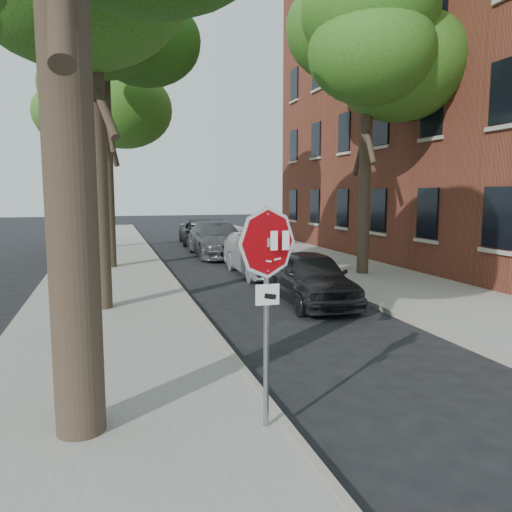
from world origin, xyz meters
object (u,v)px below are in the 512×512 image
(stop_sign, at_px, (267,275))
(tree_far, at_px, (97,104))
(apartment_building, at_px, (483,86))
(car_d, at_px, (201,232))
(tree_right, at_px, (366,61))
(car_b, at_px, (260,255))
(car_a, at_px, (311,277))
(tree_mid_b, at_px, (102,49))
(car_c, at_px, (217,239))

(stop_sign, xyz_separation_m, tree_far, (-2.02, 21.14, 5.26))
(apartment_building, height_order, car_d, apartment_building)
(tree_right, bearing_deg, stop_sign, -123.38)
(apartment_building, distance_m, tree_right, 8.93)
(stop_sign, height_order, car_d, stop_sign)
(tree_far, distance_m, car_b, 13.06)
(tree_far, relative_size, car_a, 2.31)
(car_a, bearing_deg, apartment_building, 36.69)
(apartment_building, height_order, tree_far, apartment_building)
(tree_far, height_order, car_d, tree_far)
(tree_far, bearing_deg, car_d, 13.97)
(car_a, distance_m, car_b, 4.58)
(apartment_building, height_order, tree_mid_b, apartment_building)
(tree_mid_b, bearing_deg, stop_sign, -83.05)
(car_a, height_order, car_b, car_b)
(tree_far, relative_size, car_d, 1.92)
(apartment_building, bearing_deg, tree_right, -154.13)
(apartment_building, bearing_deg, car_d, 143.50)
(stop_sign, xyz_separation_m, tree_right, (6.68, 10.14, 5.26))
(stop_sign, relative_size, tree_far, 0.28)
(tree_mid_b, height_order, car_a, tree_mid_b)
(tree_right, bearing_deg, apartment_building, 25.87)
(car_a, distance_m, car_d, 15.92)
(tree_right, distance_m, car_b, 7.36)
(stop_sign, height_order, car_c, stop_sign)
(stop_sign, distance_m, car_a, 7.43)
(tree_right, bearing_deg, tree_mid_b, 154.48)
(tree_far, relative_size, tree_right, 1.00)
(tree_right, xyz_separation_m, car_c, (-3.65, 6.85, -6.42))
(apartment_building, height_order, tree_right, apartment_building)
(stop_sign, distance_m, tree_mid_b, 15.48)
(tree_mid_b, xyz_separation_m, car_d, (5.02, 8.31, -7.32))
(stop_sign, distance_m, car_c, 17.29)
(tree_mid_b, bearing_deg, tree_far, 92.44)
(car_a, bearing_deg, tree_right, 50.19)
(car_d, bearing_deg, tree_mid_b, -116.68)
(car_b, xyz_separation_m, car_c, (-0.27, 5.86, 0.05))
(car_b, bearing_deg, tree_far, 118.07)
(tree_mid_b, relative_size, car_c, 1.89)
(car_d, bearing_deg, car_c, -88.32)
(stop_sign, bearing_deg, car_a, 63.22)
(stop_sign, relative_size, car_b, 0.58)
(tree_right, xyz_separation_m, car_d, (-3.38, 12.32, -6.54))
(car_d, bearing_deg, tree_far, -161.56)
(car_a, bearing_deg, tree_mid_b, 126.83)
(tree_far, bearing_deg, tree_mid_b, -87.56)
(tree_mid_b, distance_m, tree_right, 9.34)
(car_c, bearing_deg, car_b, -87.28)
(car_c, bearing_deg, tree_right, -61.85)
(car_b, bearing_deg, car_d, 90.08)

